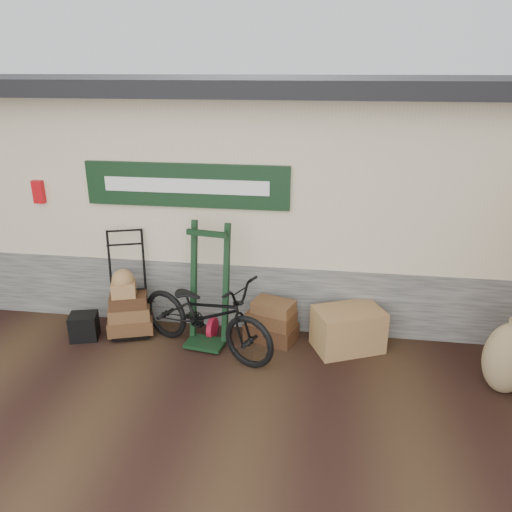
{
  "coord_description": "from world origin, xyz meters",
  "views": [
    {
      "loc": [
        1.45,
        -4.95,
        3.34
      ],
      "look_at": [
        0.59,
        0.9,
        1.08
      ],
      "focal_mm": 35.0,
      "sensor_mm": 36.0,
      "label": 1
    }
  ],
  "objects_px": {
    "green_barrow": "(208,286)",
    "bicycle": "(205,310)",
    "porter_trolley": "(128,282)",
    "suitcase_stack": "(271,320)",
    "black_trunk": "(84,327)",
    "wicker_hamper": "(348,329)"
  },
  "relations": [
    {
      "from": "black_trunk",
      "to": "bicycle",
      "type": "relative_size",
      "value": 0.17
    },
    {
      "from": "porter_trolley",
      "to": "suitcase_stack",
      "type": "bearing_deg",
      "value": -17.8
    },
    {
      "from": "porter_trolley",
      "to": "black_trunk",
      "type": "xyz_separation_m",
      "value": [
        -0.52,
        -0.32,
        -0.53
      ]
    },
    {
      "from": "suitcase_stack",
      "to": "bicycle",
      "type": "xyz_separation_m",
      "value": [
        -0.77,
        -0.39,
        0.29
      ]
    },
    {
      "from": "porter_trolley",
      "to": "wicker_hamper",
      "type": "distance_m",
      "value": 2.9
    },
    {
      "from": "porter_trolley",
      "to": "bicycle",
      "type": "height_order",
      "value": "porter_trolley"
    },
    {
      "from": "porter_trolley",
      "to": "bicycle",
      "type": "relative_size",
      "value": 0.71
    },
    {
      "from": "wicker_hamper",
      "to": "bicycle",
      "type": "bearing_deg",
      "value": -169.73
    },
    {
      "from": "green_barrow",
      "to": "black_trunk",
      "type": "height_order",
      "value": "green_barrow"
    },
    {
      "from": "suitcase_stack",
      "to": "bicycle",
      "type": "distance_m",
      "value": 0.91
    },
    {
      "from": "porter_trolley",
      "to": "black_trunk",
      "type": "bearing_deg",
      "value": -167.05
    },
    {
      "from": "green_barrow",
      "to": "bicycle",
      "type": "bearing_deg",
      "value": -78.43
    },
    {
      "from": "porter_trolley",
      "to": "wicker_hamper",
      "type": "relative_size",
      "value": 1.7
    },
    {
      "from": "green_barrow",
      "to": "bicycle",
      "type": "height_order",
      "value": "green_barrow"
    },
    {
      "from": "porter_trolley",
      "to": "suitcase_stack",
      "type": "relative_size",
      "value": 2.2
    },
    {
      "from": "porter_trolley",
      "to": "bicycle",
      "type": "xyz_separation_m",
      "value": [
        1.13,
        -0.37,
        -0.13
      ]
    },
    {
      "from": "porter_trolley",
      "to": "suitcase_stack",
      "type": "height_order",
      "value": "porter_trolley"
    },
    {
      "from": "suitcase_stack",
      "to": "bicycle",
      "type": "bearing_deg",
      "value": -152.93
    },
    {
      "from": "bicycle",
      "to": "porter_trolley",
      "type": "bearing_deg",
      "value": 95.45
    },
    {
      "from": "green_barrow",
      "to": "porter_trolley",
      "type": "bearing_deg",
      "value": -178.41
    },
    {
      "from": "bicycle",
      "to": "suitcase_stack",
      "type": "bearing_deg",
      "value": -39.13
    },
    {
      "from": "black_trunk",
      "to": "porter_trolley",
      "type": "bearing_deg",
      "value": 31.34
    }
  ]
}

